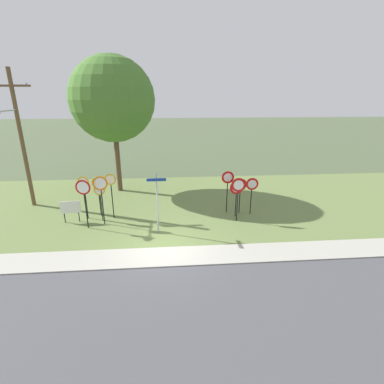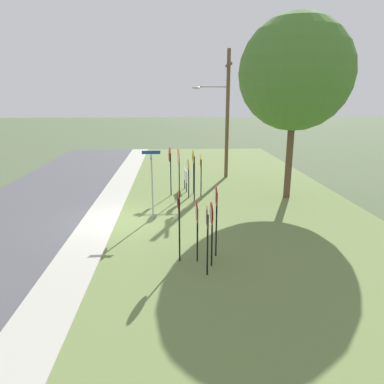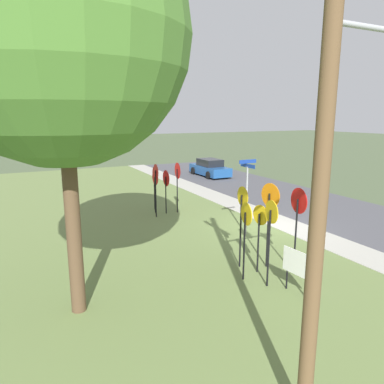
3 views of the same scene
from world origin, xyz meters
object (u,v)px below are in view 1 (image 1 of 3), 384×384
object	(u,v)px
stop_sign_far_center	(101,189)
yield_sign_near_left	(238,189)
stop_sign_near_right	(84,189)
yield_sign_far_left	(228,182)
stop_sign_far_left	(100,195)
stop_sign_near_left	(111,187)
yield_sign_far_right	(252,188)
yield_sign_center	(237,190)
oak_tree_left	(113,100)
yield_sign_near_right	(240,188)
notice_board	(71,208)
stop_sign_center_tall	(84,193)
street_name_post	(157,199)
stop_sign_far_right	(98,188)
utility_pole	(19,136)

from	to	relation	value
stop_sign_far_center	yield_sign_near_left	bearing A→B (deg)	-7.75
stop_sign_near_right	yield_sign_near_left	distance (m)	8.64
yield_sign_far_left	stop_sign_far_left	bearing A→B (deg)	-173.79
stop_sign_near_left	yield_sign_near_left	distance (m)	7.15
yield_sign_far_right	yield_sign_center	distance (m)	1.00
yield_sign_far_left	yield_sign_center	world-z (taller)	yield_sign_far_left
stop_sign_near_left	yield_sign_far_left	xyz separation A→B (m)	(6.75, 0.33, 0.04)
stop_sign_far_center	oak_tree_left	bearing A→B (deg)	84.04
stop_sign_far_center	yield_sign_near_right	size ratio (longest dim) A/B	1.26
yield_sign_far_right	notice_board	xyz separation A→B (m)	(-10.36, -0.24, -0.86)
stop_sign_center_tall	street_name_post	size ratio (longest dim) A/B	0.87
notice_board	yield_sign_far_left	bearing A→B (deg)	-1.20
stop_sign_far_right	stop_sign_center_tall	size ratio (longest dim) A/B	0.87
stop_sign_center_tall	notice_board	size ratio (longest dim) A/B	2.18
street_name_post	yield_sign_near_right	bearing A→B (deg)	23.18
stop_sign_center_tall	notice_board	world-z (taller)	stop_sign_center_tall
street_name_post	yield_sign_center	bearing A→B (deg)	19.87
street_name_post	oak_tree_left	distance (m)	9.16
stop_sign_far_right	notice_board	distance (m)	1.85
stop_sign_near_right	yield_sign_near_right	bearing A→B (deg)	8.48
stop_sign_center_tall	oak_tree_left	distance (m)	7.91
stop_sign_far_left	yield_sign_far_left	world-z (taller)	yield_sign_far_left
stop_sign_far_right	street_name_post	bearing A→B (deg)	-27.41
stop_sign_far_left	utility_pole	world-z (taller)	utility_pole
notice_board	yield_sign_near_right	bearing A→B (deg)	-2.90
utility_pole	notice_board	world-z (taller)	utility_pole
stop_sign_near_left	notice_board	bearing A→B (deg)	-166.57
stop_sign_far_center	stop_sign_center_tall	size ratio (longest dim) A/B	1.02
yield_sign_near_right	notice_board	distance (m)	9.77
notice_board	stop_sign_near_right	bearing A→B (deg)	22.70
stop_sign_far_right	yield_sign_far_right	world-z (taller)	stop_sign_far_right
utility_pole	stop_sign_near_left	bearing A→B (deg)	-23.17
stop_sign_far_right	oak_tree_left	size ratio (longest dim) A/B	0.25
yield_sign_near_left	yield_sign_far_right	world-z (taller)	yield_sign_near_left
yield_sign_far_right	street_name_post	bearing A→B (deg)	-157.60
street_name_post	yield_sign_near_left	bearing A→B (deg)	13.12
stop_sign_center_tall	utility_pole	size ratio (longest dim) A/B	0.33
yield_sign_far_left	utility_pole	world-z (taller)	utility_pole
yield_sign_far_left	utility_pole	bearing A→B (deg)	171.99
utility_pole	yield_sign_center	bearing A→B (deg)	-12.20
yield_sign_near_right	street_name_post	size ratio (longest dim) A/B	0.70
stop_sign_near_left	stop_sign_near_right	size ratio (longest dim) A/B	1.05
yield_sign_far_right	oak_tree_left	distance (m)	11.16
yield_sign_near_left	yield_sign_near_right	world-z (taller)	yield_sign_near_left
yield_sign_far_right	stop_sign_near_left	bearing A→B (deg)	-177.94
stop_sign_center_tall	yield_sign_far_left	bearing A→B (deg)	18.63
yield_sign_center	notice_board	size ratio (longest dim) A/B	1.76
stop_sign_near_right	stop_sign_far_left	bearing A→B (deg)	-11.40
yield_sign_far_left	stop_sign_center_tall	bearing A→B (deg)	-167.20
stop_sign_near_left	stop_sign_center_tall	distance (m)	1.71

